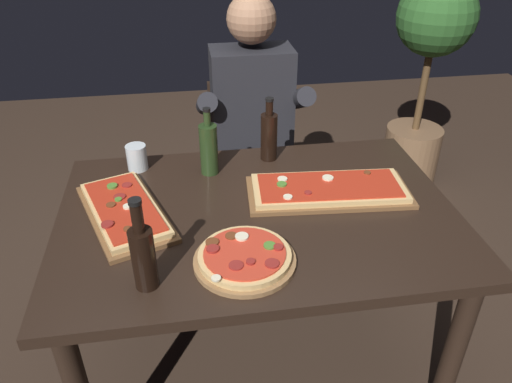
{
  "coord_description": "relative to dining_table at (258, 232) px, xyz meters",
  "views": [
    {
      "loc": [
        -0.23,
        -1.42,
        1.73
      ],
      "look_at": [
        0.0,
        0.05,
        0.79
      ],
      "focal_mm": 34.56,
      "sensor_mm": 36.0,
      "label": 1
    }
  ],
  "objects": [
    {
      "name": "ground_plane",
      "position": [
        0.0,
        0.0,
        -0.64
      ],
      "size": [
        6.4,
        6.4,
        0.0
      ],
      "primitive_type": "plane",
      "color": "#38281E"
    },
    {
      "name": "dining_table",
      "position": [
        0.0,
        0.0,
        0.0
      ],
      "size": [
        1.4,
        0.96,
        0.74
      ],
      "color": "black",
      "rests_on": "ground_plane"
    },
    {
      "name": "pizza_rectangular_front",
      "position": [
        0.27,
        0.07,
        0.11
      ],
      "size": [
        0.62,
        0.3,
        0.05
      ],
      "color": "brown",
      "rests_on": "dining_table"
    },
    {
      "name": "pizza_rectangular_left",
      "position": [
        -0.46,
        0.05,
        0.12
      ],
      "size": [
        0.38,
        0.54,
        0.05
      ],
      "color": "brown",
      "rests_on": "dining_table"
    },
    {
      "name": "pizza_round_far",
      "position": [
        -0.08,
        -0.27,
        0.12
      ],
      "size": [
        0.31,
        0.31,
        0.05
      ],
      "color": "olive",
      "rests_on": "dining_table"
    },
    {
      "name": "wine_bottle_dark",
      "position": [
        -0.15,
        0.3,
        0.2
      ],
      "size": [
        0.07,
        0.07,
        0.27
      ],
      "color": "#233819",
      "rests_on": "dining_table"
    },
    {
      "name": "oil_bottle_amber",
      "position": [
        0.1,
        0.38,
        0.2
      ],
      "size": [
        0.07,
        0.07,
        0.27
      ],
      "color": "black",
      "rests_on": "dining_table"
    },
    {
      "name": "vinegar_bottle_green",
      "position": [
        -0.37,
        -0.32,
        0.21
      ],
      "size": [
        0.07,
        0.07,
        0.29
      ],
      "color": "black",
      "rests_on": "dining_table"
    },
    {
      "name": "tumbler_near_camera",
      "position": [
        -0.43,
        0.37,
        0.15
      ],
      "size": [
        0.08,
        0.08,
        0.1
      ],
      "color": "silver",
      "rests_on": "dining_table"
    },
    {
      "name": "diner_chair",
      "position": [
        0.09,
        0.86,
        -0.16
      ],
      "size": [
        0.44,
        0.44,
        0.87
      ],
      "color": "black",
      "rests_on": "ground_plane"
    },
    {
      "name": "seated_diner",
      "position": [
        0.09,
        0.74,
        0.1
      ],
      "size": [
        0.53,
        0.41,
        1.33
      ],
      "color": "#23232D",
      "rests_on": "ground_plane"
    },
    {
      "name": "potted_plant_corner",
      "position": [
        1.23,
        1.29,
        0.13
      ],
      "size": [
        0.45,
        0.45,
        1.3
      ],
      "color": "#846042",
      "rests_on": "ground_plane"
    }
  ]
}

